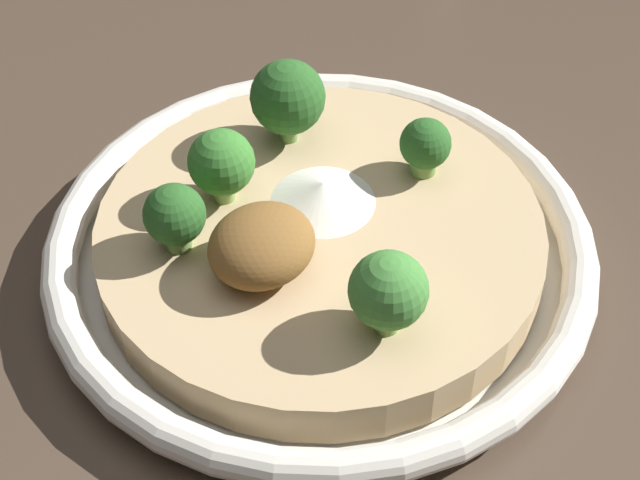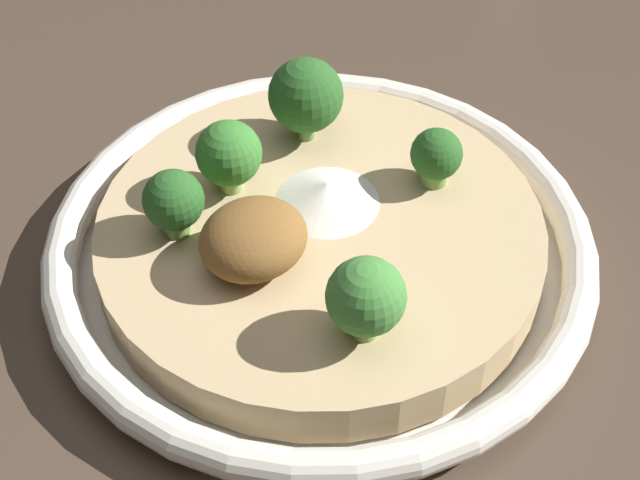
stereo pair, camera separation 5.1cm
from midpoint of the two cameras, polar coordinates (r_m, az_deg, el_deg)
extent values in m
plane|color=#47382B|center=(0.52, 2.78, -1.64)|extent=(6.00, 6.00, 0.00)
cylinder|color=silver|center=(0.52, 2.80, -1.38)|extent=(0.27, 0.27, 0.01)
torus|color=silver|center=(0.51, 2.85, -0.39)|extent=(0.29, 0.29, 0.02)
cylinder|color=tan|center=(0.51, 2.86, -0.15)|extent=(0.23, 0.23, 0.03)
cone|color=white|center=(0.51, 3.30, 2.62)|extent=(0.06, 0.06, 0.01)
ellipsoid|color=brown|center=(0.47, -0.59, -0.29)|extent=(0.05, 0.05, 0.03)
cylinder|color=#759E4C|center=(0.53, 9.45, 3.80)|extent=(0.02, 0.02, 0.01)
sphere|color=#285B23|center=(0.52, 9.62, 4.83)|extent=(0.03, 0.03, 0.03)
cylinder|color=#84A856|center=(0.51, -2.40, 3.61)|extent=(0.01, 0.01, 0.02)
sphere|color=#387A2D|center=(0.50, -2.46, 4.94)|extent=(0.03, 0.03, 0.03)
cylinder|color=#759E4C|center=(0.49, -5.45, 1.01)|extent=(0.02, 0.02, 0.02)
sphere|color=#285B23|center=(0.48, -5.56, 2.19)|extent=(0.03, 0.03, 0.03)
cylinder|color=#759E4C|center=(0.45, 5.90, -4.86)|extent=(0.02, 0.02, 0.02)
sphere|color=#428438|center=(0.43, 6.06, -3.47)|extent=(0.04, 0.04, 0.04)
cylinder|color=#668E47|center=(0.55, 1.88, 6.75)|extent=(0.01, 0.01, 0.02)
sphere|color=#285B23|center=(0.53, 1.93, 8.30)|extent=(0.04, 0.04, 0.04)
camera|label=1|loc=(0.03, -87.13, 2.93)|focal=55.00mm
camera|label=2|loc=(0.03, 92.87, -2.93)|focal=55.00mm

